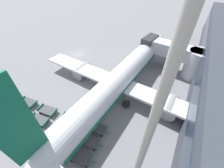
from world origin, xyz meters
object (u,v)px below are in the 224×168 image
baggage_dolly_row_near_col_c (4,122)px  baggage_dolly_row_mid_b_col_f (97,128)px  baggage_dolly_row_mid_b_col_b (9,95)px  baggage_dolly_row_mid_b_col_c (28,102)px  baggage_dolly_row_near_col_e (53,143)px  baggage_dolly_row_mid_a_col_d (39,120)px  baggage_dolly_row_mid_b_col_d (48,110)px  baggage_dolly_row_mid_a_col_e (62,130)px  baggage_dolly_row_mid_b_col_e (71,119)px  apron_light_mast (163,91)px  airplane (121,78)px  baggage_dolly_row_mid_a_col_c (17,112)px  baggage_dolly_row_near_col_f (81,157)px  baggage_dolly_row_mid_a_col_f (89,141)px  baggage_dolly_row_near_col_d (28,132)px

baggage_dolly_row_near_col_c → baggage_dolly_row_mid_b_col_f: same height
baggage_dolly_row_mid_b_col_b → baggage_dolly_row_mid_b_col_c: 4.84m
baggage_dolly_row_near_col_e → baggage_dolly_row_mid_b_col_b: size_ratio=1.00×
baggage_dolly_row_mid_a_col_d → baggage_dolly_row_mid_b_col_d: size_ratio=1.00×
baggage_dolly_row_near_col_c → baggage_dolly_row_mid_b_col_c: 4.67m
baggage_dolly_row_near_col_c → baggage_dolly_row_mid_b_col_c: size_ratio=1.00×
baggage_dolly_row_mid_a_col_e → baggage_dolly_row_mid_b_col_f: same height
baggage_dolly_row_mid_b_col_e → apron_light_mast: 20.20m
airplane → baggage_dolly_row_mid_a_col_c: bearing=-132.0°
baggage_dolly_row_near_col_f → baggage_dolly_row_mid_b_col_e: (-5.27, 3.76, 0.00)m
baggage_dolly_row_mid_a_col_f → baggage_dolly_row_mid_b_col_d: same height
baggage_dolly_row_mid_a_col_f → baggage_dolly_row_mid_b_col_b: size_ratio=1.00×
airplane → baggage_dolly_row_near_col_d: bearing=-116.2°
baggage_dolly_row_mid_b_col_b → baggage_dolly_row_mid_b_col_d: (9.37, 1.18, 0.00)m
baggage_dolly_row_near_col_d → baggage_dolly_row_mid_b_col_b: (-10.13, 3.05, 0.00)m
baggage_dolly_row_near_col_c → baggage_dolly_row_near_col_f: 14.24m
airplane → baggage_dolly_row_near_col_e: airplane is taller
baggage_dolly_row_near_col_c → apron_light_mast: (21.06, 1.89, 15.54)m
baggage_dolly_row_mid_b_col_e → baggage_dolly_row_near_col_c: bearing=-146.1°
baggage_dolly_row_near_col_c → baggage_dolly_row_mid_a_col_c: (-0.17, 2.38, 0.00)m
airplane → baggage_dolly_row_near_col_e: bearing=-101.8°
baggage_dolly_row_near_col_e → baggage_dolly_row_mid_b_col_e: 4.34m
baggage_dolly_row_near_col_c → baggage_dolly_row_mid_b_col_b: size_ratio=1.00×
baggage_dolly_row_near_col_e → baggage_dolly_row_mid_b_col_f: size_ratio=1.00×
airplane → apron_light_mast: bearing=-59.5°
apron_light_mast → baggage_dolly_row_mid_b_col_f: bearing=148.1°
airplane → apron_light_mast: apron_light_mast is taller
baggage_dolly_row_near_col_d → baggage_dolly_row_mid_b_col_e: bearing=51.6°
baggage_dolly_row_mid_b_col_b → baggage_dolly_row_mid_a_col_d: bearing=-4.8°
baggage_dolly_row_mid_b_col_c → apron_light_mast: apron_light_mast is taller
baggage_dolly_row_mid_a_col_d → baggage_dolly_row_mid_b_col_c: size_ratio=1.00×
baggage_dolly_row_near_col_f → baggage_dolly_row_mid_a_col_d: (-9.60, 1.02, 0.00)m
baggage_dolly_row_mid_a_col_d → baggage_dolly_row_mid_a_col_e: same height
baggage_dolly_row_near_col_e → baggage_dolly_row_near_col_f: size_ratio=1.00×
baggage_dolly_row_near_col_c → baggage_dolly_row_near_col_d: 4.96m
baggage_dolly_row_near_col_d → baggage_dolly_row_mid_b_col_f: size_ratio=1.00×
baggage_dolly_row_near_col_f → apron_light_mast: apron_light_mast is taller
airplane → baggage_dolly_row_mid_b_col_c: bearing=-137.6°
baggage_dolly_row_near_col_d → baggage_dolly_row_mid_a_col_e: size_ratio=1.00×
baggage_dolly_row_near_col_d → baggage_dolly_row_mid_a_col_c: 5.23m
baggage_dolly_row_near_col_f → baggage_dolly_row_mid_a_col_f: (-0.34, 2.23, 0.00)m
baggage_dolly_row_mid_b_col_d → baggage_dolly_row_mid_b_col_f: same height
baggage_dolly_row_near_col_d → baggage_dolly_row_mid_b_col_d: same height
airplane → baggage_dolly_row_mid_a_col_d: (-8.01, -13.28, -2.76)m
baggage_dolly_row_mid_b_col_c → airplane: bearing=42.4°
baggage_dolly_row_mid_a_col_d → baggage_dolly_row_mid_b_col_c: 5.16m
baggage_dolly_row_near_col_f → baggage_dolly_row_mid_b_col_d: size_ratio=1.00×
baggage_dolly_row_near_col_c → baggage_dolly_row_mid_b_col_c: bearing=95.8°
baggage_dolly_row_mid_a_col_d → baggage_dolly_row_mid_a_col_c: bearing=-170.2°
baggage_dolly_row_near_col_f → baggage_dolly_row_mid_b_col_b: bearing=174.6°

